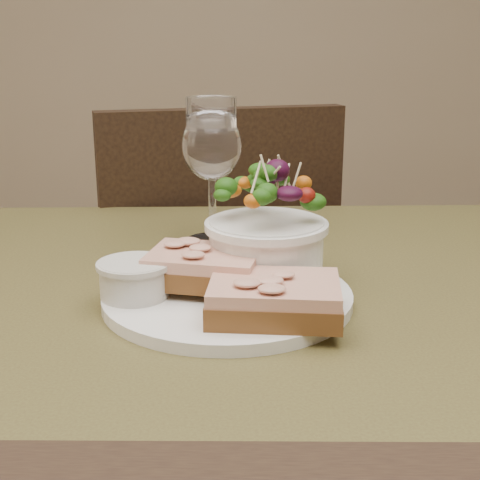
{
  "coord_description": "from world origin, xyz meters",
  "views": [
    {
      "loc": [
        -0.03,
        -0.65,
        1.01
      ],
      "look_at": [
        -0.01,
        0.01,
        0.81
      ],
      "focal_mm": 50.0,
      "sensor_mm": 36.0,
      "label": 1
    }
  ],
  "objects_px": {
    "sandwich_front": "(274,298)",
    "wine_glass": "(212,150)",
    "sandwich_back": "(205,267)",
    "salad_bowl": "(266,223)",
    "cafe_table": "(251,385)",
    "ramekin": "(134,277)",
    "chair_far": "(205,388)",
    "dinner_plate": "(227,297)"
  },
  "relations": [
    {
      "from": "dinner_plate",
      "to": "salad_bowl",
      "type": "height_order",
      "value": "salad_bowl"
    },
    {
      "from": "cafe_table",
      "to": "wine_glass",
      "type": "relative_size",
      "value": 4.57
    },
    {
      "from": "sandwich_back",
      "to": "chair_far",
      "type": "bearing_deg",
      "value": 105.6
    },
    {
      "from": "chair_far",
      "to": "salad_bowl",
      "type": "bearing_deg",
      "value": 83.6
    },
    {
      "from": "chair_far",
      "to": "ramekin",
      "type": "distance_m",
      "value": 0.82
    },
    {
      "from": "sandwich_back",
      "to": "ramekin",
      "type": "xyz_separation_m",
      "value": [
        -0.07,
        -0.02,
        -0.0
      ]
    },
    {
      "from": "cafe_table",
      "to": "salad_bowl",
      "type": "height_order",
      "value": "salad_bowl"
    },
    {
      "from": "salad_bowl",
      "to": "dinner_plate",
      "type": "bearing_deg",
      "value": -132.7
    },
    {
      "from": "sandwich_back",
      "to": "ramekin",
      "type": "height_order",
      "value": "sandwich_back"
    },
    {
      "from": "sandwich_front",
      "to": "dinner_plate",
      "type": "bearing_deg",
      "value": 130.6
    },
    {
      "from": "ramekin",
      "to": "salad_bowl",
      "type": "distance_m",
      "value": 0.15
    },
    {
      "from": "wine_glass",
      "to": "sandwich_front",
      "type": "bearing_deg",
      "value": -77.39
    },
    {
      "from": "sandwich_front",
      "to": "salad_bowl",
      "type": "relative_size",
      "value": 1.02
    },
    {
      "from": "cafe_table",
      "to": "ramekin",
      "type": "height_order",
      "value": "ramekin"
    },
    {
      "from": "dinner_plate",
      "to": "chair_far",
      "type": "bearing_deg",
      "value": 94.23
    },
    {
      "from": "wine_glass",
      "to": "sandwich_back",
      "type": "bearing_deg",
      "value": -91.38
    },
    {
      "from": "sandwich_front",
      "to": "wine_glass",
      "type": "relative_size",
      "value": 0.74
    },
    {
      "from": "chair_far",
      "to": "ramekin",
      "type": "bearing_deg",
      "value": 71.2
    },
    {
      "from": "sandwich_front",
      "to": "cafe_table",
      "type": "bearing_deg",
      "value": 110.09
    },
    {
      "from": "dinner_plate",
      "to": "wine_glass",
      "type": "height_order",
      "value": "wine_glass"
    },
    {
      "from": "chair_far",
      "to": "ramekin",
      "type": "relative_size",
      "value": 13.15
    },
    {
      "from": "chair_far",
      "to": "cafe_table",
      "type": "bearing_deg",
      "value": 81.61
    },
    {
      "from": "sandwich_back",
      "to": "salad_bowl",
      "type": "height_order",
      "value": "salad_bowl"
    },
    {
      "from": "sandwich_front",
      "to": "sandwich_back",
      "type": "bearing_deg",
      "value": 139.33
    },
    {
      "from": "sandwich_front",
      "to": "chair_far",
      "type": "bearing_deg",
      "value": 103.27
    },
    {
      "from": "chair_far",
      "to": "wine_glass",
      "type": "xyz_separation_m",
      "value": [
        0.03,
        -0.43,
        0.58
      ]
    },
    {
      "from": "sandwich_front",
      "to": "sandwich_back",
      "type": "distance_m",
      "value": 0.1
    },
    {
      "from": "chair_far",
      "to": "sandwich_front",
      "type": "height_order",
      "value": "chair_far"
    },
    {
      "from": "cafe_table",
      "to": "sandwich_back",
      "type": "bearing_deg",
      "value": -176.39
    },
    {
      "from": "chair_far",
      "to": "sandwich_back",
      "type": "relative_size",
      "value": 7.01
    },
    {
      "from": "ramekin",
      "to": "wine_glass",
      "type": "relative_size",
      "value": 0.39
    },
    {
      "from": "dinner_plate",
      "to": "salad_bowl",
      "type": "bearing_deg",
      "value": 47.3
    },
    {
      "from": "cafe_table",
      "to": "chair_far",
      "type": "bearing_deg",
      "value": 96.52
    },
    {
      "from": "cafe_table",
      "to": "chair_far",
      "type": "distance_m",
      "value": 0.73
    },
    {
      "from": "cafe_table",
      "to": "salad_bowl",
      "type": "relative_size",
      "value": 6.3
    },
    {
      "from": "ramekin",
      "to": "salad_bowl",
      "type": "xyz_separation_m",
      "value": [
        0.13,
        0.06,
        0.04
      ]
    },
    {
      "from": "chair_far",
      "to": "sandwich_front",
      "type": "xyz_separation_m",
      "value": [
        0.09,
        -0.7,
        0.48
      ]
    },
    {
      "from": "salad_bowl",
      "to": "wine_glass",
      "type": "distance_m",
      "value": 0.18
    },
    {
      "from": "chair_far",
      "to": "sandwich_back",
      "type": "xyz_separation_m",
      "value": [
        0.02,
        -0.63,
        0.49
      ]
    },
    {
      "from": "dinner_plate",
      "to": "ramekin",
      "type": "xyz_separation_m",
      "value": [
        -0.09,
        -0.01,
        0.03
      ]
    },
    {
      "from": "sandwich_front",
      "to": "wine_glass",
      "type": "xyz_separation_m",
      "value": [
        -0.06,
        0.27,
        0.09
      ]
    },
    {
      "from": "chair_far",
      "to": "ramekin",
      "type": "height_order",
      "value": "chair_far"
    }
  ]
}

